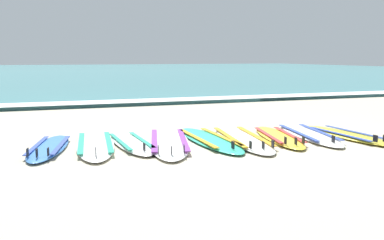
{
  "coord_description": "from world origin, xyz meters",
  "views": [
    {
      "loc": [
        -2.86,
        -6.46,
        1.39
      ],
      "look_at": [
        -0.42,
        0.6,
        0.25
      ],
      "focal_mm": 38.94,
      "sensor_mm": 36.0,
      "label": 1
    }
  ],
  "objects_px": {
    "surfboard_5": "(242,138)",
    "surfboard_7": "(308,134)",
    "surfboard_2": "(131,143)",
    "surfboard_4": "(209,139)",
    "surfboard_3": "(169,142)",
    "surfboard_1": "(95,144)",
    "surfboard_6": "(278,137)",
    "surfboard_0": "(49,147)",
    "surfboard_8": "(347,135)"
  },
  "relations": [
    {
      "from": "surfboard_7",
      "to": "surfboard_2",
      "type": "bearing_deg",
      "value": 175.04
    },
    {
      "from": "surfboard_2",
      "to": "surfboard_8",
      "type": "bearing_deg",
      "value": -8.85
    },
    {
      "from": "surfboard_0",
      "to": "surfboard_7",
      "type": "height_order",
      "value": "same"
    },
    {
      "from": "surfboard_5",
      "to": "surfboard_7",
      "type": "distance_m",
      "value": 1.28
    },
    {
      "from": "surfboard_1",
      "to": "surfboard_7",
      "type": "bearing_deg",
      "value": -5.25
    },
    {
      "from": "surfboard_3",
      "to": "surfboard_5",
      "type": "bearing_deg",
      "value": -6.2
    },
    {
      "from": "surfboard_0",
      "to": "surfboard_2",
      "type": "height_order",
      "value": "same"
    },
    {
      "from": "surfboard_8",
      "to": "surfboard_5",
      "type": "bearing_deg",
      "value": 169.9
    },
    {
      "from": "surfboard_0",
      "to": "surfboard_1",
      "type": "relative_size",
      "value": 0.84
    },
    {
      "from": "surfboard_1",
      "to": "surfboard_6",
      "type": "bearing_deg",
      "value": -7.16
    },
    {
      "from": "surfboard_2",
      "to": "surfboard_7",
      "type": "height_order",
      "value": "same"
    },
    {
      "from": "surfboard_6",
      "to": "surfboard_8",
      "type": "bearing_deg",
      "value": -12.14
    },
    {
      "from": "surfboard_3",
      "to": "surfboard_7",
      "type": "relative_size",
      "value": 1.13
    },
    {
      "from": "surfboard_1",
      "to": "surfboard_5",
      "type": "relative_size",
      "value": 0.93
    },
    {
      "from": "surfboard_2",
      "to": "surfboard_3",
      "type": "bearing_deg",
      "value": -10.43
    },
    {
      "from": "surfboard_4",
      "to": "surfboard_8",
      "type": "distance_m",
      "value": 2.45
    },
    {
      "from": "surfboard_2",
      "to": "surfboard_3",
      "type": "relative_size",
      "value": 0.74
    },
    {
      "from": "surfboard_0",
      "to": "surfboard_2",
      "type": "relative_size",
      "value": 1.01
    },
    {
      "from": "surfboard_3",
      "to": "surfboard_4",
      "type": "xyz_separation_m",
      "value": [
        0.68,
        -0.04,
        -0.0
      ]
    },
    {
      "from": "surfboard_4",
      "to": "surfboard_6",
      "type": "relative_size",
      "value": 1.1
    },
    {
      "from": "surfboard_3",
      "to": "surfboard_8",
      "type": "height_order",
      "value": "same"
    },
    {
      "from": "surfboard_1",
      "to": "surfboard_3",
      "type": "xyz_separation_m",
      "value": [
        1.14,
        -0.18,
        0.0
      ]
    },
    {
      "from": "surfboard_3",
      "to": "surfboard_7",
      "type": "distance_m",
      "value": 2.52
    },
    {
      "from": "surfboard_0",
      "to": "surfboard_6",
      "type": "xyz_separation_m",
      "value": [
        3.71,
        -0.39,
        -0.0
      ]
    },
    {
      "from": "surfboard_2",
      "to": "surfboard_4",
      "type": "distance_m",
      "value": 1.28
    },
    {
      "from": "surfboard_2",
      "to": "surfboard_3",
      "type": "height_order",
      "value": "same"
    },
    {
      "from": "surfboard_1",
      "to": "surfboard_2",
      "type": "bearing_deg",
      "value": -6.85
    },
    {
      "from": "surfboard_4",
      "to": "surfboard_5",
      "type": "xyz_separation_m",
      "value": [
        0.56,
        -0.1,
        0.0
      ]
    },
    {
      "from": "surfboard_0",
      "to": "surfboard_6",
      "type": "distance_m",
      "value": 3.73
    },
    {
      "from": "surfboard_2",
      "to": "surfboard_4",
      "type": "height_order",
      "value": "same"
    },
    {
      "from": "surfboard_6",
      "to": "surfboard_8",
      "type": "relative_size",
      "value": 1.0
    },
    {
      "from": "surfboard_1",
      "to": "surfboard_8",
      "type": "height_order",
      "value": "same"
    },
    {
      "from": "surfboard_3",
      "to": "surfboard_7",
      "type": "xyz_separation_m",
      "value": [
        2.51,
        -0.16,
        -0.0
      ]
    },
    {
      "from": "surfboard_1",
      "to": "surfboard_6",
      "type": "height_order",
      "value": "same"
    },
    {
      "from": "surfboard_2",
      "to": "surfboard_1",
      "type": "bearing_deg",
      "value": 173.15
    },
    {
      "from": "surfboard_0",
      "to": "surfboard_2",
      "type": "bearing_deg",
      "value": -3.35
    },
    {
      "from": "surfboard_3",
      "to": "surfboard_1",
      "type": "bearing_deg",
      "value": 171.29
    },
    {
      "from": "surfboard_0",
      "to": "surfboard_6",
      "type": "relative_size",
      "value": 0.94
    },
    {
      "from": "surfboard_0",
      "to": "surfboard_5",
      "type": "height_order",
      "value": "same"
    },
    {
      "from": "surfboard_2",
      "to": "surfboard_5",
      "type": "relative_size",
      "value": 0.77
    },
    {
      "from": "surfboard_0",
      "to": "surfboard_2",
      "type": "xyz_separation_m",
      "value": [
        1.23,
        -0.07,
        -0.0
      ]
    },
    {
      "from": "surfboard_3",
      "to": "surfboard_5",
      "type": "xyz_separation_m",
      "value": [
        1.23,
        -0.13,
        0.0
      ]
    },
    {
      "from": "surfboard_3",
      "to": "surfboard_5",
      "type": "relative_size",
      "value": 1.04
    },
    {
      "from": "surfboard_3",
      "to": "surfboard_6",
      "type": "xyz_separation_m",
      "value": [
        1.88,
        -0.21,
        0.0
      ]
    },
    {
      "from": "surfboard_5",
      "to": "surfboard_6",
      "type": "height_order",
      "value": "same"
    },
    {
      "from": "surfboard_0",
      "to": "surfboard_5",
      "type": "relative_size",
      "value": 0.78
    },
    {
      "from": "surfboard_1",
      "to": "surfboard_2",
      "type": "relative_size",
      "value": 1.2
    },
    {
      "from": "surfboard_1",
      "to": "surfboard_7",
      "type": "relative_size",
      "value": 1.0
    },
    {
      "from": "surfboard_3",
      "to": "surfboard_4",
      "type": "relative_size",
      "value": 1.14
    },
    {
      "from": "surfboard_0",
      "to": "surfboard_5",
      "type": "distance_m",
      "value": 3.07
    }
  ]
}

